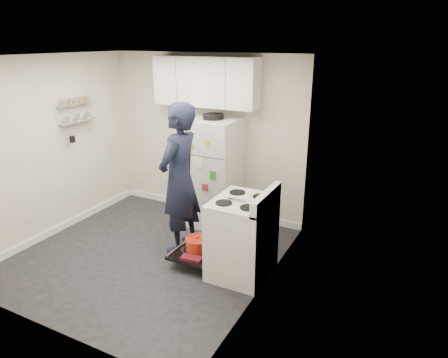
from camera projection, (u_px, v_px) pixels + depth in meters
The scene contains 7 objects.
room at pixel (142, 166), 4.90m from camera, with size 3.21×3.21×2.51m.
electric_range at pixel (241, 238), 4.70m from camera, with size 0.66×0.76×1.10m.
open_oven_door at pixel (198, 247), 5.03m from camera, with size 0.55×0.70×0.24m.
refrigerator at pixel (214, 172), 5.91m from camera, with size 0.72×0.74×1.68m.
upper_cabinets at pixel (206, 82), 5.73m from camera, with size 1.60×0.33×0.70m, color silver.
wall_shelf_rack at pixel (77, 113), 5.76m from camera, with size 0.14×0.60×0.61m.
person at pixel (179, 179), 5.10m from camera, with size 0.72×0.47×1.97m, color black.
Camera 1 is at (2.97, -3.69, 2.68)m, focal length 32.00 mm.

